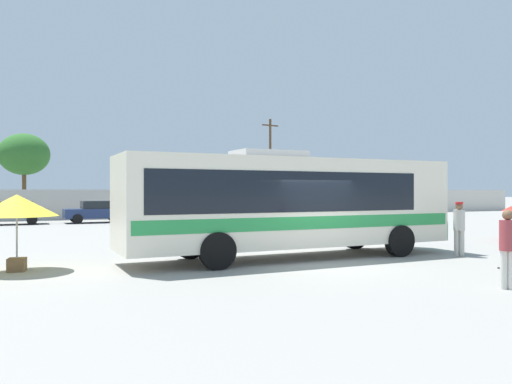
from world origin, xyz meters
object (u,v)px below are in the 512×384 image
object	(u,v)px
coach_bus_cream_green	(288,201)
utility_pole_near	(270,165)
parked_car_rightmost_white	(186,209)
roadside_tree_midleft	(24,155)
attendant_by_bus_door	(459,225)
parked_car_second_grey	(10,212)
parked_car_third_dark_blue	(97,211)
traffic_cone_on_apron	(508,258)
passenger_waiting_on_apron	(508,244)
vendor_umbrella_near_gate_yellow	(17,207)

from	to	relation	value
coach_bus_cream_green	utility_pole_near	size ratio (longest dim) A/B	1.23
parked_car_rightmost_white	roadside_tree_midleft	xyz separation A→B (m)	(-11.25, 7.19, 4.29)
attendant_by_bus_door	parked_car_rightmost_white	world-z (taller)	attendant_by_bus_door
parked_car_second_grey	coach_bus_cream_green	bearing A→B (deg)	-66.90
coach_bus_cream_green	parked_car_third_dark_blue	xyz separation A→B (m)	(-3.82, 21.46, -1.05)
coach_bus_cream_green	attendant_by_bus_door	world-z (taller)	coach_bus_cream_green
parked_car_third_dark_blue	parked_car_rightmost_white	distance (m)	6.53
parked_car_rightmost_white	roadside_tree_midleft	bearing A→B (deg)	147.40
parked_car_second_grey	traffic_cone_on_apron	distance (m)	29.40
attendant_by_bus_door	roadside_tree_midleft	size ratio (longest dim) A/B	0.27
coach_bus_cream_green	parked_car_rightmost_white	bearing A→B (deg)	83.15
attendant_by_bus_door	parked_car_rightmost_white	bearing A→B (deg)	96.55
passenger_waiting_on_apron	parked_car_rightmost_white	world-z (taller)	passenger_waiting_on_apron
passenger_waiting_on_apron	parked_car_second_grey	size ratio (longest dim) A/B	0.40
passenger_waiting_on_apron	traffic_cone_on_apron	size ratio (longest dim) A/B	2.74
attendant_by_bus_door	parked_car_second_grey	xyz separation A→B (m)	(-14.62, 23.39, -0.24)
passenger_waiting_on_apron	utility_pole_near	xyz separation A→B (m)	(10.63, 35.27, 3.72)
passenger_waiting_on_apron	parked_car_second_grey	xyz separation A→B (m)	(-11.33, 28.01, -0.20)
passenger_waiting_on_apron	utility_pole_near	size ratio (longest dim) A/B	0.19
parked_car_rightmost_white	coach_bus_cream_green	bearing A→B (deg)	-96.85
parked_car_second_grey	utility_pole_near	world-z (taller)	utility_pole_near
coach_bus_cream_green	vendor_umbrella_near_gate_yellow	world-z (taller)	coach_bus_cream_green
coach_bus_cream_green	vendor_umbrella_near_gate_yellow	bearing A→B (deg)	176.04
parked_car_third_dark_blue	roadside_tree_midleft	xyz separation A→B (m)	(-4.76, 7.94, 4.29)
roadside_tree_midleft	traffic_cone_on_apron	xyz separation A→B (m)	(13.15, -33.83, -4.77)
attendant_by_bus_door	parked_car_second_grey	size ratio (longest dim) A/B	0.41
attendant_by_bus_door	vendor_umbrella_near_gate_yellow	xyz separation A→B (m)	(-13.35, 2.39, 0.71)
parked_car_second_grey	parked_car_third_dark_blue	bearing A→B (deg)	-0.91
parked_car_third_dark_blue	traffic_cone_on_apron	world-z (taller)	parked_car_third_dark_blue
parked_car_second_grey	traffic_cone_on_apron	world-z (taller)	parked_car_second_grey
passenger_waiting_on_apron	traffic_cone_on_apron	bearing A→B (deg)	39.89
coach_bus_cream_green	parked_car_third_dark_blue	world-z (taller)	coach_bus_cream_green
roadside_tree_midleft	parked_car_rightmost_white	bearing A→B (deg)	-32.60
traffic_cone_on_apron	vendor_umbrella_near_gate_yellow	bearing A→B (deg)	158.27
roadside_tree_midleft	vendor_umbrella_near_gate_yellow	bearing A→B (deg)	-88.70
parked_car_second_grey	roadside_tree_midleft	size ratio (longest dim) A/B	0.65
vendor_umbrella_near_gate_yellow	traffic_cone_on_apron	bearing A→B (deg)	-21.73
passenger_waiting_on_apron	traffic_cone_on_apron	distance (m)	3.24
parked_car_second_grey	roadside_tree_midleft	bearing A→B (deg)	85.55
roadside_tree_midleft	utility_pole_near	bearing A→B (deg)	-1.59
attendant_by_bus_door	parked_car_third_dark_blue	world-z (taller)	attendant_by_bus_door
coach_bus_cream_green	attendant_by_bus_door	distance (m)	5.79
attendant_by_bus_door	roadside_tree_midleft	bearing A→B (deg)	114.15
attendant_by_bus_door	vendor_umbrella_near_gate_yellow	bearing A→B (deg)	169.85
parked_car_third_dark_blue	parked_car_rightmost_white	world-z (taller)	parked_car_rightmost_white
parked_car_third_dark_blue	traffic_cone_on_apron	size ratio (longest dim) A/B	6.64
attendant_by_bus_door	roadside_tree_midleft	distance (m)	34.47
coach_bus_cream_green	utility_pole_near	distance (m)	31.64
passenger_waiting_on_apron	parked_car_third_dark_blue	world-z (taller)	passenger_waiting_on_apron
coach_bus_cream_green	parked_car_second_grey	xyz separation A→B (m)	(-9.19, 21.55, -1.05)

